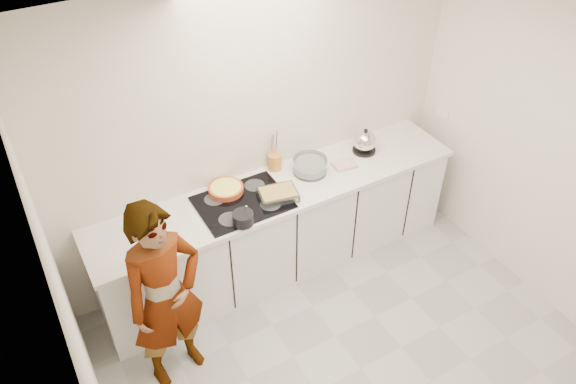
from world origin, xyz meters
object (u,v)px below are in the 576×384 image
hob (243,202)px  tart_dish (226,189)px  mixing_bowl (310,166)px  kettle (365,142)px  baking_dish (278,194)px  saucepan (243,218)px  utensil_crock (275,162)px  cook (166,297)px

hob → tart_dish: size_ratio=2.04×
mixing_bowl → kettle: size_ratio=1.50×
baking_dish → kettle: bearing=11.3°
baking_dish → kettle: size_ratio=1.43×
hob → baking_dish: (0.28, -0.09, 0.04)m
hob → mixing_bowl: (0.68, 0.08, 0.06)m
tart_dish → baking_dish: (0.33, -0.28, 0.01)m
saucepan → utensil_crock: 0.75m
baking_dish → mixing_bowl: bearing=23.1°
utensil_crock → kettle: bearing=-11.6°
tart_dish → cook: cook is taller
tart_dish → kettle: size_ratio=1.47×
cook → tart_dish: bearing=29.7°
saucepan → mixing_bowl: size_ratio=0.52×
hob → tart_dish: bearing=107.3°
tart_dish → utensil_crock: utensil_crock is taller
hob → kettle: 1.28m
kettle → mixing_bowl: bearing=-177.6°
mixing_bowl → cook: bearing=-158.2°
utensil_crock → baking_dish: bearing=-115.1°
mixing_bowl → utensil_crock: 0.31m
tart_dish → cook: 1.08m
hob → cook: size_ratio=0.45×
saucepan → utensil_crock: (0.55, 0.51, 0.01)m
mixing_bowl → kettle: bearing=2.4°
kettle → utensil_crock: 0.84m
baking_dish → kettle: 1.02m
baking_dish → mixing_bowl: size_ratio=0.95×
kettle → baking_dish: bearing=-168.7°
tart_dish → cook: bearing=-138.1°
saucepan → kettle: 1.42m
kettle → cook: bearing=-163.3°
utensil_crock → cook: bearing=-148.2°
saucepan → cook: cook is taller
saucepan → utensil_crock: size_ratio=1.27×
cook → kettle: bearing=4.6°
hob → saucepan: (-0.10, -0.23, 0.05)m
saucepan → mixing_bowl: 0.85m
kettle → utensil_crock: size_ratio=1.62×
tart_dish → baking_dish: baking_dish is taller
hob → cook: 1.01m
mixing_bowl → utensil_crock: utensil_crock is taller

